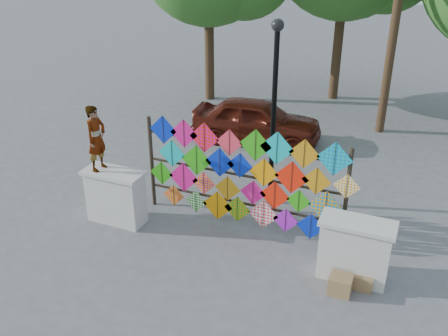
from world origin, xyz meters
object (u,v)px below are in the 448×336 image
Objects in this scene: kite_rack at (244,177)px; vendor_woman at (96,138)px; lamppost at (274,99)px; sedan at (257,120)px.

vendor_woman reaches higher than kite_rack.
sedan is at bearing 114.43° from lamppost.
kite_rack reaches higher than sedan.
vendor_woman reaches higher than sedan.
kite_rack is 3.35m from vendor_woman.
kite_rack is 1.21× the size of sedan.
kite_rack is 1.10× the size of lamppost.
kite_rack is 1.93m from lamppost.
lamppost is at bearing -162.08° from sedan.
sedan is 0.91× the size of lamppost.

